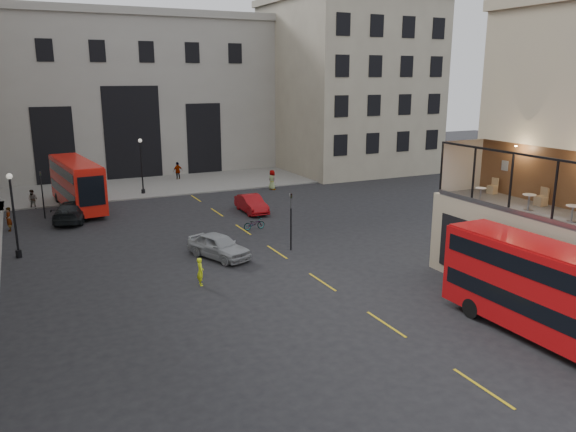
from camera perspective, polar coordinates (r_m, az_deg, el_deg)
name	(u,v)px	position (r m, az deg, el deg)	size (l,w,h in m)	color
ground	(421,316)	(27.62, 13.36, -9.90)	(140.00, 140.00, 0.00)	black
host_frontage	(525,253)	(31.19, 22.97, -3.46)	(3.00, 11.00, 4.50)	tan
cafe_floor	(530,209)	(30.62, 23.38, 0.65)	(3.00, 10.00, 0.10)	slate
gateway	(122,91)	(68.33, -16.54, 12.12)	(35.00, 10.60, 18.00)	#98968E
building_right	(346,81)	(69.57, 5.93, 13.46)	(16.60, 18.60, 20.00)	#ABA38A
pavement_far	(135,187)	(59.32, -15.25, 2.90)	(40.00, 12.00, 0.12)	slate
traffic_light_near	(291,214)	(35.96, 0.30, 0.20)	(0.16, 0.20, 3.80)	black
traffic_light_far	(42,189)	(48.17, -23.73, 2.57)	(0.16, 0.20, 3.80)	black
street_lamp_a	(15,220)	(38.37, -26.02, -0.41)	(0.36, 0.36, 5.33)	black
street_lamp_b	(142,170)	(55.05, -14.62, 4.57)	(0.36, 0.36, 5.33)	black
bus_near	(553,291)	(26.05, 25.32, -6.88)	(2.65, 10.46, 4.15)	#B10C0E
bus_far	(77,182)	(50.51, -20.68, 3.25)	(3.53, 10.68, 4.18)	red
car_a	(219,246)	(35.15, -7.04, -3.03)	(1.82, 4.53, 1.54)	#989CA0
car_b	(251,204)	(46.58, -3.73, 1.24)	(1.54, 4.42, 1.46)	maroon
car_c	(73,211)	(46.83, -21.01, 0.47)	(2.21, 5.44, 1.58)	black
bicycle	(254,224)	(41.45, -3.46, -0.79)	(0.58, 1.66, 0.87)	gray
cyclist	(200,272)	(30.79, -8.90, -5.59)	(0.56, 0.37, 1.55)	#E7FF1A
pedestrian_a	(33,199)	(52.41, -24.50, 1.55)	(0.81, 0.63, 1.66)	gray
pedestrian_b	(74,182)	(59.10, -20.90, 3.21)	(1.10, 0.63, 1.71)	gray
pedestrian_c	(178,171)	(62.13, -11.12, 4.49)	(1.16, 0.48, 1.98)	gray
pedestrian_d	(272,180)	(55.86, -1.62, 3.69)	(0.96, 0.62, 1.96)	gray
pedestrian_e	(9,219)	(45.63, -26.52, -0.30)	(0.65, 0.42, 1.77)	gray
cafe_table_near	(573,211)	(28.47, 26.93, 0.47)	(0.61, 0.61, 0.76)	beige
cafe_table_mid	(529,200)	(29.98, 23.29, 1.54)	(0.64, 0.64, 0.80)	silver
cafe_table_far	(481,192)	(31.44, 18.98, 2.32)	(0.55, 0.55, 0.69)	white
cafe_chair_b	(542,200)	(31.41, 24.40, 1.46)	(0.47, 0.47, 0.89)	tan
cafe_chair_c	(541,200)	(31.32, 24.28, 1.47)	(0.48, 0.48, 0.95)	tan
cafe_chair_d	(492,189)	(33.54, 20.05, 2.60)	(0.49, 0.49, 0.88)	tan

